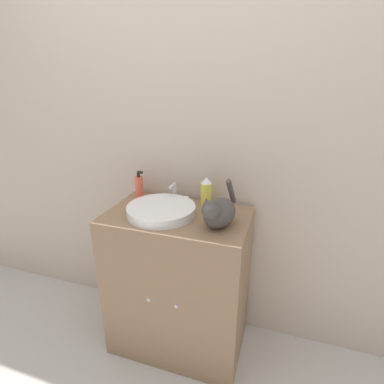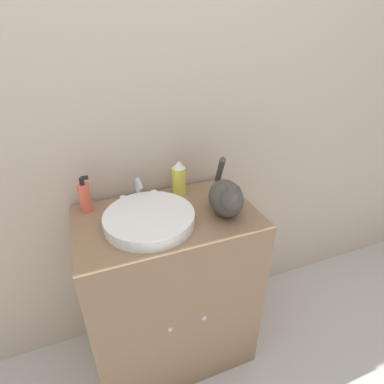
{
  "view_description": "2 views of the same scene",
  "coord_description": "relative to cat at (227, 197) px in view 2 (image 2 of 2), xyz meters",
  "views": [
    {
      "loc": [
        0.55,
        -1.16,
        1.63
      ],
      "look_at": [
        0.09,
        0.24,
        1.07
      ],
      "focal_mm": 28.0,
      "sensor_mm": 36.0,
      "label": 1
    },
    {
      "loc": [
        -0.29,
        -0.82,
        1.65
      ],
      "look_at": [
        0.12,
        0.24,
        1.02
      ],
      "focal_mm": 28.0,
      "sensor_mm": 36.0,
      "label": 2
    }
  ],
  "objects": [
    {
      "name": "wall_back",
      "position": [
        -0.25,
        0.36,
        0.25
      ],
      "size": [
        6.0,
        0.05,
        2.5
      ],
      "color": "#C6B29E",
      "rests_on": "ground_plane"
    },
    {
      "name": "vanity_cabinet",
      "position": [
        -0.25,
        0.07,
        -0.54
      ],
      "size": [
        0.8,
        0.5,
        0.92
      ],
      "color": "#8C6B4C",
      "rests_on": "ground_plane"
    },
    {
      "name": "sink_basin",
      "position": [
        -0.33,
        0.05,
        -0.06
      ],
      "size": [
        0.38,
        0.38,
        0.05
      ],
      "color": "white",
      "rests_on": "vanity_cabinet"
    },
    {
      "name": "faucet",
      "position": [
        -0.33,
        0.25,
        -0.03
      ],
      "size": [
        0.18,
        0.09,
        0.12
      ],
      "color": "silver",
      "rests_on": "vanity_cabinet"
    },
    {
      "name": "cat",
      "position": [
        0.0,
        0.0,
        0.0
      ],
      "size": [
        0.2,
        0.33,
        0.22
      ],
      "rotation": [
        0.0,
        0.0,
        -1.8
      ],
      "color": "#47423D",
      "rests_on": "vanity_cabinet"
    },
    {
      "name": "soap_bottle",
      "position": [
        -0.57,
        0.25,
        -0.01
      ],
      "size": [
        0.05,
        0.05,
        0.17
      ],
      "color": "#EF6047",
      "rests_on": "vanity_cabinet"
    },
    {
      "name": "spray_bottle",
      "position": [
        -0.13,
        0.25,
        0.0
      ],
      "size": [
        0.07,
        0.07,
        0.17
      ],
      "color": "#EADB4C",
      "rests_on": "vanity_cabinet"
    }
  ]
}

